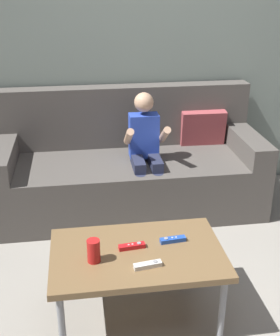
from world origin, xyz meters
The scene contains 9 objects.
ground_plane centered at (0.00, 0.00, 0.00)m, with size 9.81×9.81×0.00m, color #9E998E.
wall_back centered at (0.00, 1.88, 1.25)m, with size 4.90×0.05×2.50m, color gray.
couch centered at (-0.24, 1.49, 0.32)m, with size 2.06×0.80×0.92m.
person_seated_on_couch centered at (-0.13, 1.30, 0.55)m, with size 0.31×0.38×0.96m.
coffee_table centered at (-0.35, 0.19, 0.39)m, with size 0.90×0.56×0.43m.
game_remote_red_near_edge centered at (-0.37, 0.23, 0.44)m, with size 0.14×0.05×0.03m.
game_remote_blue_center centered at (-0.15, 0.26, 0.44)m, with size 0.14×0.05×0.03m.
game_remote_white_far_corner centered at (-0.32, 0.06, 0.44)m, with size 0.14×0.06×0.03m.
soda_can centered at (-0.58, 0.14, 0.49)m, with size 0.07×0.07×0.12m, color red.
Camera 1 is at (-0.61, -1.69, 1.75)m, focal length 46.89 mm.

